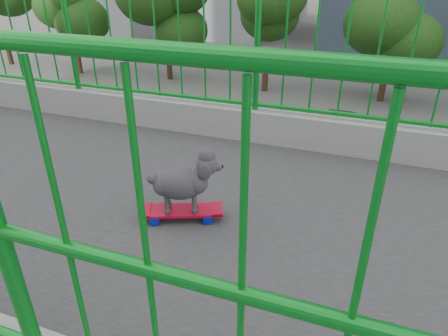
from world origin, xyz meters
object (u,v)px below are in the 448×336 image
skateboard (182,212)px  poodle (184,181)px  car_1 (350,233)px  car_2 (68,136)px  car_4 (347,125)px  car_0 (438,328)px

skateboard → poodle: poodle is taller
car_1 → car_2: (-3.20, -13.70, 0.14)m
car_2 → car_4: bearing=-63.4°
car_1 → car_4: size_ratio=0.90×
car_1 → car_4: bearing=-174.7°
car_1 → car_0: bearing=35.5°
car_4 → skateboard: bearing=178.8°
skateboard → car_4: bearing=156.5°
poodle → car_0: 9.63m
car_0 → car_1: car_0 is taller
skateboard → car_2: 18.68m
poodle → car_0: bearing=127.4°
poodle → car_2: size_ratio=0.08×
car_1 → car_2: 14.07m
car_0 → car_2: size_ratio=0.71×
car_0 → car_4: car_4 is taller
poodle → car_4: 19.96m
skateboard → car_0: size_ratio=0.14×
car_0 → car_2: car_2 is taller
skateboard → car_0: skateboard is taller
car_0 → skateboard: bearing=-30.4°
poodle → car_4: poodle is taller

